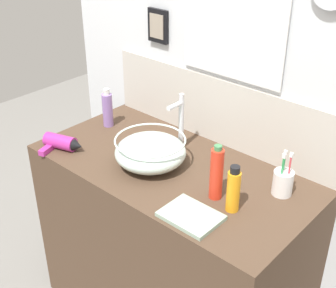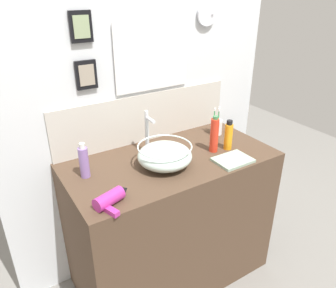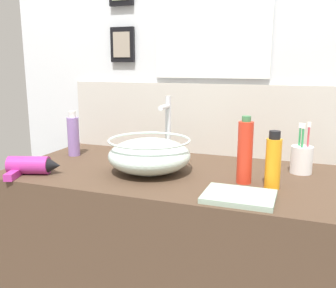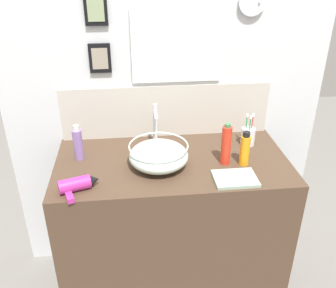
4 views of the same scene
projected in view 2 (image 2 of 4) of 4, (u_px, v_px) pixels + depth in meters
ground_plane at (171, 271)px, 2.28m from camera, size 6.00×6.00×0.00m
vanity_counter at (171, 220)px, 2.08m from camera, size 1.22×0.62×0.89m
back_panel at (142, 95)px, 2.02m from camera, size 1.83×0.09×2.35m
glass_bowl_sink at (165, 155)px, 1.78m from camera, size 0.30×0.30×0.13m
faucet at (148, 130)px, 1.89m from camera, size 0.02×0.10×0.26m
hair_drier at (112, 198)px, 1.49m from camera, size 0.20×0.17×0.07m
toothbrush_cup at (216, 127)px, 2.18m from camera, size 0.08×0.08×0.19m
soap_dispenser at (214, 135)px, 1.93m from camera, size 0.05×0.05×0.22m
spray_bottle at (84, 162)px, 1.67m from camera, size 0.05×0.05×0.19m
shampoo_bottle at (228, 136)px, 1.96m from camera, size 0.05×0.05×0.19m
hand_towel at (233, 160)px, 1.86m from camera, size 0.21×0.16×0.02m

